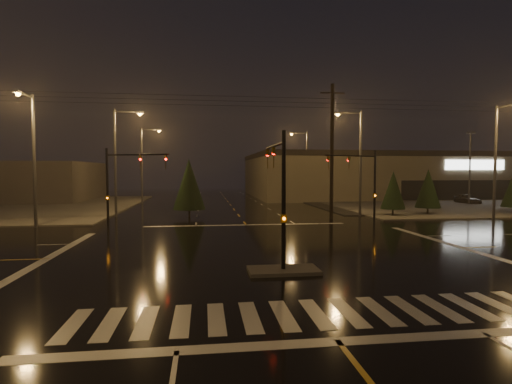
# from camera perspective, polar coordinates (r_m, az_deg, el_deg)

# --- Properties ---
(ground) EXTENTS (140.00, 140.00, 0.00)m
(ground) POSITION_cam_1_polar(r_m,az_deg,el_deg) (21.19, 1.77, -8.70)
(ground) COLOR black
(ground) RESTS_ON ground
(sidewalk_ne) EXTENTS (36.00, 36.00, 0.12)m
(sidewalk_ne) POSITION_cam_1_polar(r_m,az_deg,el_deg) (60.64, 25.93, -1.31)
(sidewalk_ne) COLOR #44423D
(sidewalk_ne) RESTS_ON ground
(median_island) EXTENTS (3.00, 1.60, 0.15)m
(median_island) POSITION_cam_1_polar(r_m,az_deg,el_deg) (17.33, 3.93, -11.10)
(median_island) COLOR #44423D
(median_island) RESTS_ON ground
(crosswalk) EXTENTS (15.00, 2.60, 0.01)m
(crosswalk) POSITION_cam_1_polar(r_m,az_deg,el_deg) (12.70, 8.59, -16.79)
(crosswalk) COLOR beige
(crosswalk) RESTS_ON ground
(stop_bar_near) EXTENTS (16.00, 0.50, 0.01)m
(stop_bar_near) POSITION_cam_1_polar(r_m,az_deg,el_deg) (10.92, 11.67, -20.20)
(stop_bar_near) COLOR beige
(stop_bar_near) RESTS_ON ground
(stop_bar_far) EXTENTS (16.00, 0.50, 0.01)m
(stop_bar_far) POSITION_cam_1_polar(r_m,az_deg,el_deg) (31.94, -1.40, -4.72)
(stop_bar_far) COLOR beige
(stop_bar_far) RESTS_ON ground
(parking_lot) EXTENTS (50.00, 24.00, 0.08)m
(parking_lot) POSITION_cam_1_polar(r_m,az_deg,el_deg) (61.95, 30.81, -1.36)
(parking_lot) COLOR black
(parking_lot) RESTS_ON ground
(retail_building) EXTENTS (60.20, 28.30, 7.20)m
(retail_building) POSITION_cam_1_polar(r_m,az_deg,el_deg) (76.73, 22.54, 2.43)
(retail_building) COLOR brown
(retail_building) RESTS_ON ground
(signal_mast_median) EXTENTS (0.25, 4.59, 6.00)m
(signal_mast_median) POSITION_cam_1_polar(r_m,az_deg,el_deg) (17.73, 3.38, 1.24)
(signal_mast_median) COLOR black
(signal_mast_median) RESTS_ON ground
(signal_mast_ne) EXTENTS (4.84, 1.86, 6.00)m
(signal_mast_ne) POSITION_cam_1_polar(r_m,az_deg,el_deg) (33.20, 15.30, 2.02)
(signal_mast_ne) COLOR black
(signal_mast_ne) RESTS_ON ground
(signal_mast_nw) EXTENTS (4.84, 1.86, 6.00)m
(signal_mast_nw) POSITION_cam_1_polar(r_m,az_deg,el_deg) (31.23, -18.85, 1.91)
(signal_mast_nw) COLOR black
(signal_mast_nw) RESTS_ON ground
(streetlight_1) EXTENTS (2.77, 0.32, 10.00)m
(streetlight_1) POSITION_cam_1_polar(r_m,az_deg,el_deg) (39.30, -19.05, 5.03)
(streetlight_1) COLOR #38383A
(streetlight_1) RESTS_ON ground
(streetlight_2) EXTENTS (2.77, 0.32, 10.00)m
(streetlight_2) POSITION_cam_1_polar(r_m,az_deg,el_deg) (55.06, -15.70, 4.46)
(streetlight_2) COLOR #38383A
(streetlight_2) RESTS_ON ground
(streetlight_3) EXTENTS (2.77, 0.32, 10.00)m
(streetlight_3) POSITION_cam_1_polar(r_m,az_deg,el_deg) (39.29, 14.30, 5.11)
(streetlight_3) COLOR #38383A
(streetlight_3) RESTS_ON ground
(streetlight_4) EXTENTS (2.77, 0.32, 10.00)m
(streetlight_4) POSITION_cam_1_polar(r_m,az_deg,el_deg) (58.33, 6.98, 4.46)
(streetlight_4) COLOR #38383A
(streetlight_4) RESTS_ON ground
(streetlight_5) EXTENTS (0.32, 2.77, 10.00)m
(streetlight_5) POSITION_cam_1_polar(r_m,az_deg,el_deg) (34.13, -29.36, 5.15)
(streetlight_5) COLOR #38383A
(streetlight_5) RESTS_ON ground
(streetlight_6) EXTENTS (0.32, 2.77, 10.00)m
(streetlight_6) POSITION_cam_1_polar(r_m,az_deg,el_deg) (40.58, 31.31, 4.69)
(streetlight_6) COLOR #38383A
(streetlight_6) RESTS_ON ground
(utility_pole_1) EXTENTS (2.20, 0.32, 12.00)m
(utility_pole_1) POSITION_cam_1_polar(r_m,az_deg,el_deg) (36.34, 10.79, 5.84)
(utility_pole_1) COLOR black
(utility_pole_1) RESTS_ON ground
(conifer_0) EXTENTS (2.31, 2.31, 4.31)m
(conifer_0) POSITION_cam_1_polar(r_m,az_deg,el_deg) (40.26, 19.01, 0.28)
(conifer_0) COLOR black
(conifer_0) RESTS_ON ground
(conifer_1) EXTENTS (2.44, 2.44, 4.51)m
(conifer_1) POSITION_cam_1_polar(r_m,az_deg,el_deg) (42.80, 23.37, 0.49)
(conifer_1) COLOR black
(conifer_1) RESTS_ON ground
(conifer_3) EXTENTS (3.04, 3.04, 5.45)m
(conifer_3) POSITION_cam_1_polar(r_m,az_deg,el_deg) (37.97, -9.54, 1.11)
(conifer_3) COLOR black
(conifer_3) RESTS_ON ground
(car_parked) EXTENTS (1.69, 4.04, 1.37)m
(car_parked) POSITION_cam_1_polar(r_m,az_deg,el_deg) (59.08, 27.96, -0.86)
(car_parked) COLOR black
(car_parked) RESTS_ON ground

